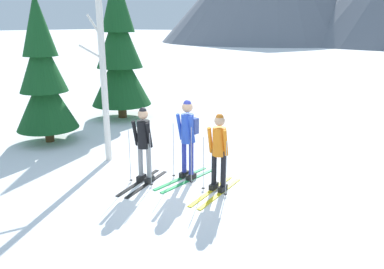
% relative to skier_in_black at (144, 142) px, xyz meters
% --- Properties ---
extents(ground_plane, '(400.00, 400.00, 0.00)m').
position_rel_skier_in_black_xyz_m(ground_plane, '(0.63, 0.32, -0.95)').
color(ground_plane, white).
extents(skier_in_black, '(0.61, 1.65, 1.73)m').
position_rel_skier_in_black_xyz_m(skier_in_black, '(0.00, 0.00, 0.00)').
color(skier_in_black, black).
rests_on(skier_in_black, ground).
extents(skier_in_blue, '(0.63, 1.78, 1.86)m').
position_rel_skier_in_black_xyz_m(skier_in_blue, '(0.74, 0.66, 0.11)').
color(skier_in_blue, green).
rests_on(skier_in_blue, ground).
extents(skier_in_orange, '(0.61, 1.78, 1.70)m').
position_rel_skier_in_black_xyz_m(skier_in_orange, '(1.64, 0.40, -0.03)').
color(skier_in_orange, yellow).
rests_on(skier_in_orange, ground).
extents(pine_tree_near, '(2.22, 2.22, 5.36)m').
position_rel_skier_in_black_xyz_m(pine_tree_near, '(-4.49, 4.57, 1.50)').
color(pine_tree_near, '#51381E').
rests_on(pine_tree_near, ground).
extents(pine_tree_mid, '(1.80, 1.80, 4.34)m').
position_rel_skier_in_black_xyz_m(pine_tree_mid, '(-4.39, 1.04, 1.04)').
color(pine_tree_mid, '#51381E').
rests_on(pine_tree_mid, ground).
extents(birch_tree_tall, '(0.62, 0.33, 4.23)m').
position_rel_skier_in_black_xyz_m(birch_tree_tall, '(-1.73, 0.70, 1.20)').
color(birch_tree_tall, silver).
rests_on(birch_tree_tall, ground).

